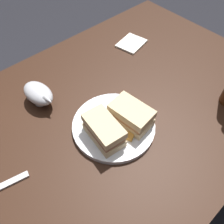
{
  "coord_description": "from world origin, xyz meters",
  "views": [
    {
      "loc": [
        0.31,
        0.35,
        1.33
      ],
      "look_at": [
        0.02,
        0.03,
        0.78
      ],
      "focal_mm": 37.35,
      "sensor_mm": 36.0,
      "label": 1
    }
  ],
  "objects": [
    {
      "name": "dining_table",
      "position": [
        0.0,
        0.0,
        0.38
      ],
      "size": [
        1.24,
        0.81,
        0.75
      ],
      "primitive_type": "cube",
      "color": "black",
      "rests_on": "ground"
    },
    {
      "name": "sandwich_half_left",
      "position": [
        0.09,
        0.07,
        0.8
      ],
      "size": [
        0.08,
        0.13,
        0.07
      ],
      "color": "#CCB284",
      "rests_on": "plate"
    },
    {
      "name": "napkin",
      "position": [
        -0.29,
        -0.2,
        0.76
      ],
      "size": [
        0.13,
        0.11,
        0.01
      ],
      "primitive_type": "cube",
      "rotation": [
        0.0,
        0.0,
        0.22
      ],
      "color": "silver",
      "rests_on": "dining_table"
    },
    {
      "name": "potato_wedge_middle",
      "position": [
        0.03,
        0.12,
        0.77
      ],
      "size": [
        0.05,
        0.04,
        0.01
      ],
      "primitive_type": "cube",
      "rotation": [
        0.0,
        0.0,
        0.4
      ],
      "color": "#B77F33",
      "rests_on": "plate"
    },
    {
      "name": "potato_wedge_right_edge",
      "position": [
        0.1,
        0.1,
        0.78
      ],
      "size": [
        0.04,
        0.02,
        0.02
      ],
      "primitive_type": "cube",
      "rotation": [
        0.0,
        0.0,
        0.0
      ],
      "color": "#AD702D",
      "rests_on": "plate"
    },
    {
      "name": "sandwich_half_right",
      "position": [
        -0.01,
        0.08,
        0.8
      ],
      "size": [
        0.09,
        0.13,
        0.06
      ],
      "color": "#CCB284",
      "rests_on": "plate"
    },
    {
      "name": "plate",
      "position": [
        0.04,
        0.06,
        0.76
      ],
      "size": [
        0.25,
        0.25,
        0.02
      ],
      "primitive_type": "cylinder",
      "color": "white",
      "rests_on": "dining_table"
    },
    {
      "name": "potato_wedge_back",
      "position": [
        0.07,
        0.08,
        0.78
      ],
      "size": [
        0.03,
        0.04,
        0.02
      ],
      "primitive_type": "cube",
      "rotation": [
        0.0,
        0.0,
        1.25
      ],
      "color": "#B77F33",
      "rests_on": "plate"
    },
    {
      "name": "potato_wedge_left_edge",
      "position": [
        -0.01,
        0.11,
        0.78
      ],
      "size": [
        0.02,
        0.05,
        0.02
      ],
      "primitive_type": "cube",
      "rotation": [
        0.0,
        0.0,
        4.66
      ],
      "color": "#B77F33",
      "rests_on": "plate"
    },
    {
      "name": "gravy_boat",
      "position": [
        0.15,
        -0.17,
        0.79
      ],
      "size": [
        0.08,
        0.13,
        0.07
      ],
      "color": "#B7B7BC",
      "rests_on": "dining_table"
    },
    {
      "name": "ground_plane",
      "position": [
        0.0,
        0.0,
        0.0
      ],
      "size": [
        6.0,
        6.0,
        0.0
      ],
      "primitive_type": "plane",
      "color": "black"
    },
    {
      "name": "potato_wedge_front",
      "position": [
        0.01,
        0.11,
        0.78
      ],
      "size": [
        0.04,
        0.05,
        0.02
      ],
      "primitive_type": "cube",
      "rotation": [
        0.0,
        0.0,
        4.12
      ],
      "color": "#AD702D",
      "rests_on": "plate"
    }
  ]
}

